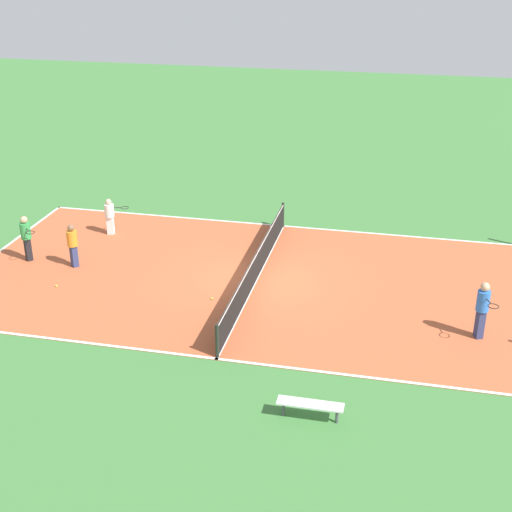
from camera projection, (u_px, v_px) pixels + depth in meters
The scene contains 10 objects.
ground_plane at pixel (256, 281), 23.70m from camera, with size 80.00×80.00×0.00m, color #3D7538.
court_surface at pixel (256, 280), 23.70m from camera, with size 9.96×19.32×0.02m.
tennis_net at pixel (256, 266), 23.48m from camera, with size 9.76×0.10×1.00m.
bench at pixel (310, 405), 16.80m from camera, with size 0.36×1.59×0.45m.
player_far_green at pixel (26, 235), 24.77m from camera, with size 0.88×0.90×1.64m.
player_far_white at pixel (110, 214), 27.01m from camera, with size 0.49×0.97×1.41m.
player_center_orange at pixel (73, 243), 24.33m from camera, with size 0.51×0.51×1.54m.
player_near_blue at pixel (483, 306), 19.92m from camera, with size 0.99×0.64×1.73m.
tennis_ball_far_baseline at pixel (56, 286), 23.22m from camera, with size 0.07×0.07×0.07m, color #CCE033.
tennis_ball_near_net at pixel (212, 299), 22.42m from camera, with size 0.07×0.07×0.07m, color #CCE033.
Camera 1 is at (20.73, 4.62, 10.55)m, focal length 50.00 mm.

